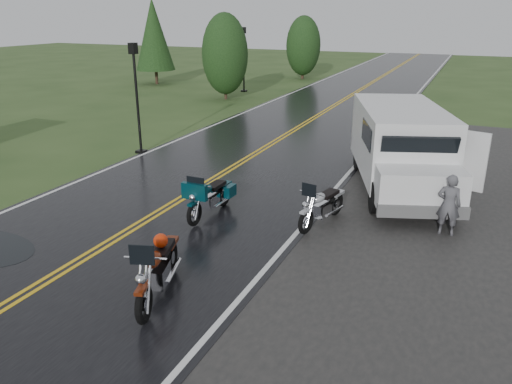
% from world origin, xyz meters
% --- Properties ---
extents(ground, '(120.00, 120.00, 0.00)m').
position_xyz_m(ground, '(0.00, 0.00, 0.00)').
color(ground, '#2D471E').
rests_on(ground, ground).
extents(road, '(8.00, 100.00, 0.04)m').
position_xyz_m(road, '(0.00, 10.00, 0.02)').
color(road, black).
rests_on(road, ground).
extents(motorcycle_red, '(1.53, 2.49, 1.38)m').
position_xyz_m(motorcycle_red, '(2.65, -2.37, 0.69)').
color(motorcycle_red, '#5F1E0A').
rests_on(motorcycle_red, ground).
extents(motorcycle_teal, '(0.80, 2.13, 1.25)m').
position_xyz_m(motorcycle_teal, '(1.35, 1.52, 0.63)').
color(motorcycle_teal, '#053039').
rests_on(motorcycle_teal, ground).
extents(motorcycle_silver, '(1.19, 2.19, 1.22)m').
position_xyz_m(motorcycle_silver, '(4.02, 2.17, 0.61)').
color(motorcycle_silver, '#AAACB2').
rests_on(motorcycle_silver, ground).
extents(van_white, '(4.32, 6.76, 2.49)m').
position_xyz_m(van_white, '(5.27, 4.25, 1.24)').
color(van_white, silver).
rests_on(van_white, ground).
extents(person_at_van, '(0.55, 0.36, 1.50)m').
position_xyz_m(person_at_van, '(7.08, 3.57, 0.75)').
color(person_at_van, '#4F4F54').
rests_on(person_at_van, ground).
extents(lamp_post_near_left, '(0.35, 0.35, 4.08)m').
position_xyz_m(lamp_post_near_left, '(-4.09, 6.80, 2.04)').
color(lamp_post_near_left, black).
rests_on(lamp_post_near_left, ground).
extents(lamp_post_far_left, '(0.36, 0.36, 4.18)m').
position_xyz_m(lamp_post_far_left, '(-7.04, 22.37, 2.09)').
color(lamp_post_far_left, black).
rests_on(lamp_post_far_left, ground).
extents(tree_left_mid, '(2.77, 2.77, 4.33)m').
position_xyz_m(tree_left_mid, '(-6.76, 19.15, 2.16)').
color(tree_left_mid, '#1E3D19').
rests_on(tree_left_mid, ground).
extents(tree_left_far, '(2.68, 2.68, 4.12)m').
position_xyz_m(tree_left_far, '(-5.61, 30.34, 2.06)').
color(tree_left_far, '#1E3D19').
rests_on(tree_left_far, ground).
extents(pine_left_far, '(2.82, 2.82, 5.87)m').
position_xyz_m(pine_left_far, '(-14.54, 23.15, 2.94)').
color(pine_left_far, '#1E3D19').
rests_on(pine_left_far, ground).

